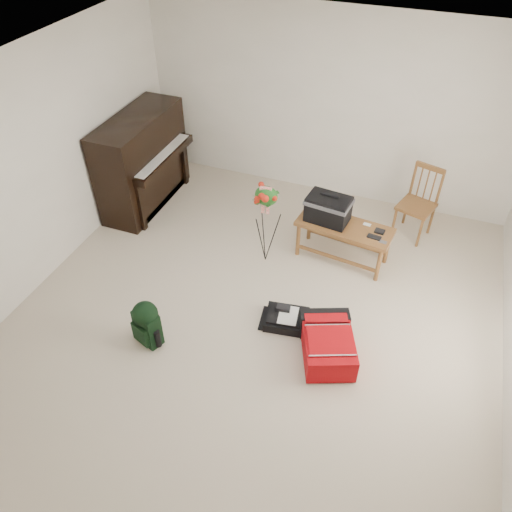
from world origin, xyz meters
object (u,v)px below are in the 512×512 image
at_px(red_suitcase, 329,340).
at_px(green_backpack, 146,322).
at_px(bench, 333,215).
at_px(flower_stand, 266,225).
at_px(black_duffel, 286,318).
at_px(dining_chair, 417,204).
at_px(piano, 143,163).

height_order(red_suitcase, green_backpack, green_backpack).
distance_m(bench, flower_stand, 0.78).
bearing_deg(black_duffel, bench, 75.04).
bearing_deg(bench, dining_chair, 49.39).
xyz_separation_m(bench, flower_stand, (-0.69, -0.35, -0.08)).
height_order(black_duffel, green_backpack, green_backpack).
distance_m(piano, green_backpack, 2.59).
relative_size(dining_chair, green_backpack, 1.77).
height_order(bench, flower_stand, flower_stand).
relative_size(dining_chair, black_duffel, 1.89).
height_order(piano, black_duffel, piano).
distance_m(black_duffel, flower_stand, 1.14).
distance_m(piano, dining_chair, 3.59).
height_order(dining_chair, flower_stand, flower_stand).
height_order(red_suitcase, flower_stand, flower_stand).
xyz_separation_m(piano, black_duffel, (2.53, -1.50, -0.53)).
xyz_separation_m(black_duffel, flower_stand, (-0.56, 0.89, 0.46)).
xyz_separation_m(green_backpack, flower_stand, (0.67, 1.61, 0.23)).
xyz_separation_m(red_suitcase, green_backpack, (-1.74, -0.52, 0.13)).
bearing_deg(bench, red_suitcase, -68.83).
height_order(piano, flower_stand, piano).
distance_m(piano, bench, 2.67).
bearing_deg(dining_chair, red_suitcase, -85.51).
relative_size(bench, green_backpack, 2.19).
height_order(dining_chair, black_duffel, dining_chair).
xyz_separation_m(dining_chair, flower_stand, (-1.58, -1.17, 0.07)).
xyz_separation_m(piano, bench, (2.66, -0.26, 0.00)).
relative_size(bench, dining_chair, 1.23).
bearing_deg(red_suitcase, black_duffel, 135.79).
distance_m(bench, black_duffel, 1.36).
bearing_deg(dining_chair, bench, -120.18).
relative_size(dining_chair, flower_stand, 0.87).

